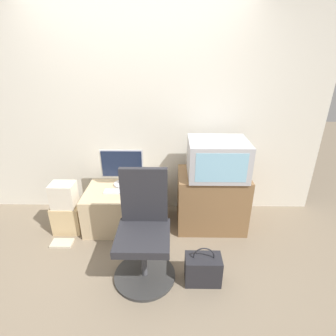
% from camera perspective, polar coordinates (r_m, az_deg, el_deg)
% --- Properties ---
extents(ground_plane, '(12.00, 12.00, 0.00)m').
position_cam_1_polar(ground_plane, '(2.65, -8.36, -23.25)').
color(ground_plane, '#7F705B').
extents(wall_back, '(4.40, 0.05, 2.60)m').
position_cam_1_polar(wall_back, '(3.18, -6.20, 12.42)').
color(wall_back, silver).
rests_on(wall_back, ground_plane).
extents(desk, '(0.94, 0.61, 0.47)m').
position_cam_1_polar(desk, '(3.18, -8.89, -8.58)').
color(desk, '#CCB289').
rests_on(desk, ground_plane).
extents(side_stand, '(0.78, 0.53, 0.68)m').
position_cam_1_polar(side_stand, '(3.14, 9.42, -6.84)').
color(side_stand, olive).
rests_on(side_stand, ground_plane).
extents(main_monitor, '(0.49, 0.23, 0.44)m').
position_cam_1_polar(main_monitor, '(3.11, -9.93, 0.05)').
color(main_monitor, silver).
rests_on(main_monitor, desk).
extents(keyboard, '(0.33, 0.11, 0.01)m').
position_cam_1_polar(keyboard, '(3.05, -10.72, -5.03)').
color(keyboard, silver).
rests_on(keyboard, desk).
extents(mouse, '(0.07, 0.04, 0.03)m').
position_cam_1_polar(mouse, '(2.99, -6.44, -5.14)').
color(mouse, black).
rests_on(mouse, desk).
extents(crt_tv, '(0.63, 0.52, 0.40)m').
position_cam_1_polar(crt_tv, '(2.88, 10.71, 2.08)').
color(crt_tv, '#B7B7BC').
rests_on(crt_tv, side_stand).
extents(office_chair, '(0.57, 0.57, 1.02)m').
position_cam_1_polar(office_chair, '(2.43, -5.28, -14.44)').
color(office_chair, '#333333').
rests_on(office_chair, ground_plane).
extents(cardboard_box_lower, '(0.32, 0.22, 0.34)m').
position_cam_1_polar(cardboard_box_lower, '(3.29, -20.93, -10.20)').
color(cardboard_box_lower, '#D1B27F').
rests_on(cardboard_box_lower, ground_plane).
extents(cardboard_box_upper, '(0.26, 0.20, 0.28)m').
position_cam_1_polar(cardboard_box_upper, '(3.13, -21.77, -5.49)').
color(cardboard_box_upper, beige).
rests_on(cardboard_box_upper, cardboard_box_lower).
extents(handbag, '(0.32, 0.19, 0.38)m').
position_cam_1_polar(handbag, '(2.55, 7.60, -20.97)').
color(handbag, '#232328').
rests_on(handbag, ground_plane).
extents(book, '(0.23, 0.14, 0.02)m').
position_cam_1_polar(book, '(3.20, -22.06, -14.92)').
color(book, beige).
rests_on(book, ground_plane).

